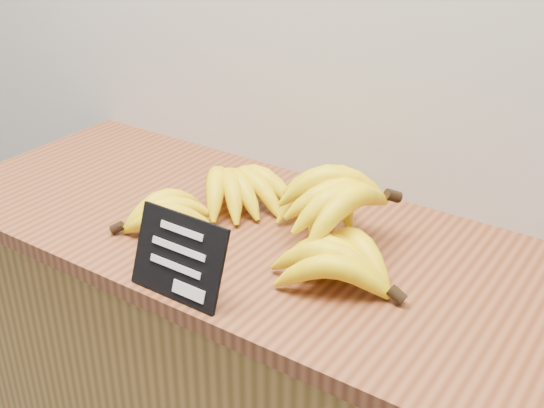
{
  "coord_description": "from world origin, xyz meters",
  "views": [
    {
      "loc": [
        0.39,
        1.87,
        1.54
      ],
      "look_at": [
        -0.18,
        2.7,
        1.02
      ],
      "focal_mm": 45.0,
      "sensor_mm": 36.0,
      "label": 1
    }
  ],
  "objects": [
    {
      "name": "banana_pile",
      "position": [
        -0.18,
        2.75,
        0.98
      ],
      "size": [
        0.55,
        0.4,
        0.13
      ],
      "color": "yellow",
      "rests_on": "counter_top"
    },
    {
      "name": "counter_top",
      "position": [
        -0.18,
        2.75,
        0.92
      ],
      "size": [
        1.42,
        0.54,
        0.03
      ],
      "primitive_type": "cube",
      "color": "brown",
      "rests_on": "counter"
    },
    {
      "name": "chalkboard_sign",
      "position": [
        -0.22,
        2.52,
        0.99
      ],
      "size": [
        0.16,
        0.05,
        0.13
      ],
      "primitive_type": "cube",
      "rotation": [
        -0.35,
        0.0,
        0.0
      ],
      "color": "black",
      "rests_on": "counter_top"
    }
  ]
}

